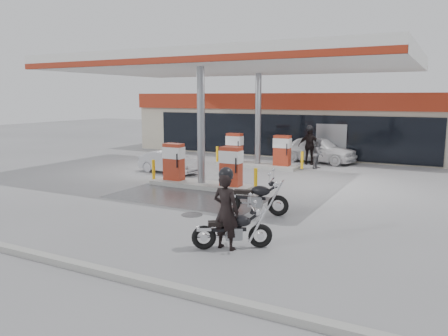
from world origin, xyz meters
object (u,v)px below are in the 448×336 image
at_px(biker_main, 226,211).
at_px(attendant, 318,154).
at_px(sedan_white, 318,149).
at_px(parked_car_left, 219,141).
at_px(pump_island_near, 201,170).
at_px(pump_island_far, 258,154).
at_px(parked_car_right, 444,153).
at_px(main_motorcycle, 234,231).
at_px(biker_walking, 309,146).
at_px(parked_motorcycle, 255,199).
at_px(hatchback_silver, 169,162).

bearing_deg(biker_main, attendant, -78.42).
relative_size(sedan_white, parked_car_left, 1.01).
bearing_deg(sedan_white, pump_island_near, 175.49).
bearing_deg(pump_island_far, parked_car_left, 133.17).
relative_size(sedan_white, parked_car_right, 0.96).
distance_m(pump_island_far, main_motorcycle, 13.05).
bearing_deg(main_motorcycle, biker_walking, 66.72).
relative_size(parked_motorcycle, attendant, 1.42).
relative_size(pump_island_far, parked_car_left, 1.17).
relative_size(attendant, parked_car_left, 0.36).
distance_m(pump_island_near, parked_motorcycle, 4.82).
bearing_deg(sedan_white, biker_main, -162.33).
distance_m(attendant, parked_car_right, 7.73).
relative_size(sedan_white, attendant, 2.83).
bearing_deg(parked_car_right, main_motorcycle, 176.37).
bearing_deg(sedan_white, biker_walking, 177.56).
height_order(biker_main, parked_motorcycle, biker_main).
height_order(pump_island_near, pump_island_far, same).
xyz_separation_m(pump_island_far, parked_car_right, (8.97, 6.00, -0.07)).
distance_m(main_motorcycle, attendant, 13.30).
height_order(pump_island_near, hatchback_silver, pump_island_near).
height_order(parked_motorcycle, hatchback_silver, parked_motorcycle).
xyz_separation_m(pump_island_near, attendant, (3.08, 7.00, 0.08)).
bearing_deg(hatchback_silver, biker_walking, -33.41).
bearing_deg(biker_main, parked_motorcycle, -73.10).
xyz_separation_m(pump_island_far, parked_motorcycle, (3.79, -8.98, -0.20)).
bearing_deg(pump_island_near, hatchback_silver, 145.20).
relative_size(biker_main, parked_motorcycle, 0.88).
bearing_deg(pump_island_far, biker_walking, 45.02).
relative_size(pump_island_far, biker_walking, 2.49).
relative_size(attendant, hatchback_silver, 0.47).
bearing_deg(biker_walking, parked_motorcycle, -95.92).
bearing_deg(parked_motorcycle, attendant, 80.85).
xyz_separation_m(biker_main, parked_motorcycle, (-0.66, 3.33, -0.46)).
xyz_separation_m(sedan_white, attendant, (0.65, -2.20, 0.03)).
bearing_deg(attendant, parked_car_left, 66.10).
xyz_separation_m(parked_motorcycle, sedan_white, (-1.36, 12.18, 0.24)).
height_order(pump_island_far, sedan_white, pump_island_far).
bearing_deg(sedan_white, pump_island_far, 153.11).
xyz_separation_m(pump_island_near, parked_car_right, (8.97, 12.00, -0.07)).
bearing_deg(parked_motorcycle, biker_walking, 84.87).
height_order(parked_motorcycle, biker_walking, biker_walking).
xyz_separation_m(main_motorcycle, hatchback_silver, (-7.77, 8.40, 0.09)).
height_order(pump_island_far, parked_motorcycle, pump_island_far).
distance_m(parked_motorcycle, sedan_white, 12.26).
height_order(pump_island_near, main_motorcycle, pump_island_near).
relative_size(pump_island_near, parked_motorcycle, 2.30).
bearing_deg(parked_car_left, parked_motorcycle, -137.34).
height_order(parked_motorcycle, parked_car_left, parked_car_left).
distance_m(biker_main, parked_car_right, 18.87).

